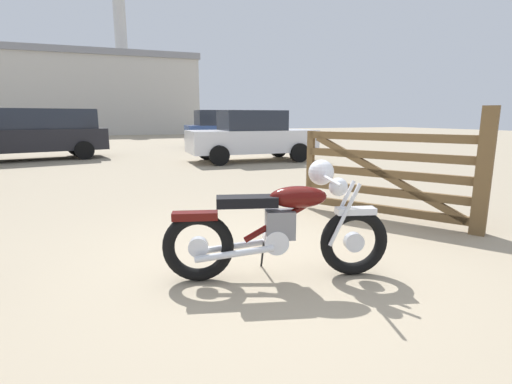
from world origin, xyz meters
The scene contains 7 objects.
ground_plane centered at (0.00, 0.00, 0.00)m, with size 80.00×80.00×0.00m, color gray.
vintage_motorcycle centered at (-0.05, -0.28, 0.49)m, with size 2.01×0.82×1.07m.
timber_gate centered at (2.35, 0.68, 0.70)m, with size 1.40×2.25×1.60m.
red_hatchback_near centered at (3.35, 8.54, 0.84)m, with size 4.30×2.12×1.67m.
pale_sedan_back centered at (4.52, 14.72, 0.92)m, with size 4.01×2.05×1.78m.
silver_sedan_mid centered at (-3.35, 11.89, 0.94)m, with size 4.93×2.57×1.74m.
industrial_building centered at (-3.99, 36.40, 3.38)m, with size 24.23×14.90×15.24m.
Camera 1 is at (-1.62, -3.24, 1.47)m, focal length 26.59 mm.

